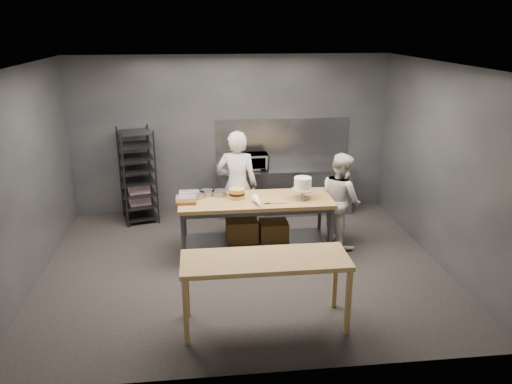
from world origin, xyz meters
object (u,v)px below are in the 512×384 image
at_px(work_table, 255,219).
at_px(microwave, 253,162).
at_px(layer_cake, 237,193).
at_px(speed_rack, 138,176).
at_px(chef_behind, 237,185).
at_px(frosted_cake_stand, 303,185).
at_px(chef_right, 341,199).
at_px(near_counter, 265,265).

relative_size(work_table, microwave, 4.43).
bearing_deg(layer_cake, speed_rack, 137.10).
bearing_deg(chef_behind, work_table, 122.30).
relative_size(microwave, frosted_cake_stand, 1.57).
bearing_deg(speed_rack, frosted_cake_stand, -32.20).
bearing_deg(layer_cake, chef_right, 4.08).
bearing_deg(chef_right, work_table, 80.26).
bearing_deg(chef_behind, microwave, -97.51).
bearing_deg(frosted_cake_stand, near_counter, -113.28).
height_order(speed_rack, chef_behind, chef_behind).
bearing_deg(near_counter, microwave, 85.95).
height_order(microwave, layer_cake, microwave).
height_order(speed_rack, chef_right, speed_rack).
bearing_deg(frosted_cake_stand, chef_behind, 142.29).
xyz_separation_m(chef_behind, microwave, (0.39, 1.05, 0.11)).
height_order(speed_rack, frosted_cake_stand, speed_rack).
relative_size(chef_right, layer_cake, 6.17).
height_order(chef_behind, frosted_cake_stand, chef_behind).
relative_size(speed_rack, layer_cake, 6.90).
height_order(chef_behind, microwave, chef_behind).
bearing_deg(speed_rack, chef_behind, -28.84).
height_order(near_counter, microwave, microwave).
bearing_deg(near_counter, chef_behind, 92.55).
bearing_deg(frosted_cake_stand, work_table, 173.63).
xyz_separation_m(chef_behind, frosted_cake_stand, (0.97, -0.75, 0.21)).
distance_m(chef_behind, microwave, 1.12).
distance_m(chef_right, frosted_cake_stand, 0.83).
relative_size(frosted_cake_stand, layer_cake, 1.36).
xyz_separation_m(frosted_cake_stand, layer_cake, (-1.02, 0.13, -0.14)).
bearing_deg(work_table, layer_cake, 169.86).
bearing_deg(work_table, chef_behind, 109.51).
xyz_separation_m(work_table, speed_rack, (-2.00, 1.64, 0.28)).
relative_size(work_table, frosted_cake_stand, 6.95).
distance_m(work_table, frosted_cake_stand, 0.93).
height_order(chef_behind, layer_cake, chef_behind).
xyz_separation_m(speed_rack, chef_behind, (1.76, -0.97, 0.08)).
bearing_deg(frosted_cake_stand, layer_cake, 172.55).
height_order(near_counter, chef_behind, chef_behind).
distance_m(near_counter, layer_cake, 2.12).
xyz_separation_m(near_counter, speed_rack, (-1.88, 3.69, 0.04)).
xyz_separation_m(near_counter, chef_behind, (-0.12, 2.72, 0.12)).
distance_m(speed_rack, chef_right, 3.73).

